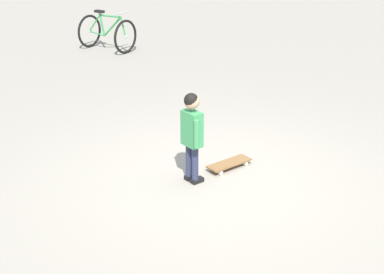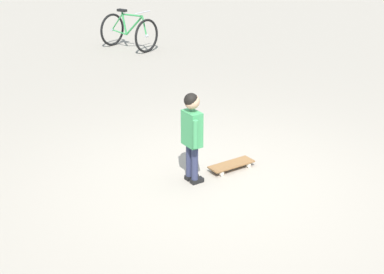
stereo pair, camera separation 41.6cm
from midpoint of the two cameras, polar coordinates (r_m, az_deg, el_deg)
name	(u,v)px [view 1 (the left image)]	position (r m, az deg, el deg)	size (l,w,h in m)	color
ground_plane	(215,181)	(6.40, 0.53, -4.52)	(50.00, 50.00, 0.00)	#9E9384
child_person	(192,128)	(6.12, -1.94, 0.89)	(0.28, 0.35, 1.06)	#2D3351
skateboard	(229,164)	(6.68, 2.05, -2.75)	(0.44, 0.60, 0.07)	olive
bicycle_near	(107,33)	(12.31, -9.66, 10.46)	(1.17, 0.88, 0.85)	black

